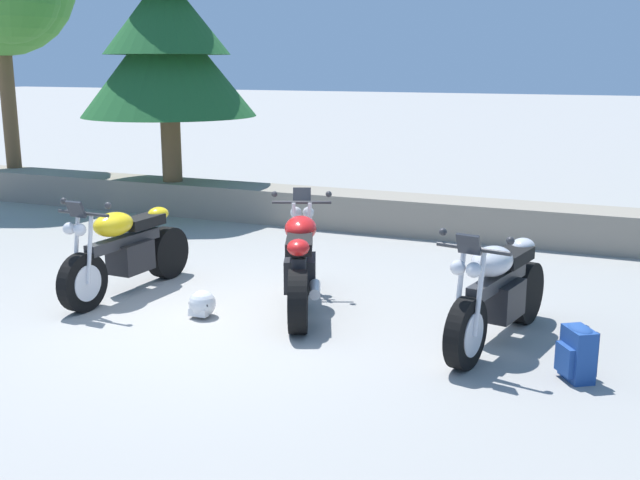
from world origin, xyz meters
name	(u,v)px	position (x,y,z in m)	size (l,w,h in m)	color
ground_plane	(210,321)	(0.00, 0.00, 0.00)	(120.00, 120.00, 0.00)	gray
stone_wall	(369,212)	(0.00, 4.80, 0.28)	(36.00, 0.80, 0.55)	gray
motorcycle_yellow_near_left	(126,252)	(-1.35, 0.47, 0.49)	(0.67, 2.07, 1.18)	black
motorcycle_red_centre	(301,264)	(0.67, 0.75, 0.49)	(1.04, 1.96, 1.18)	black
motorcycle_silver_far_right	(497,293)	(2.76, 0.50, 0.49)	(0.74, 2.05, 1.18)	black
rider_backpack	(577,351)	(3.53, -0.07, 0.24)	(0.34, 0.35, 0.47)	navy
rider_helmet	(202,304)	(-0.14, 0.09, 0.14)	(0.28, 0.28, 0.28)	silver
pine_tree_mid_left	(167,43)	(-3.57, 4.74, 2.86)	(2.93, 2.93, 3.95)	brown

